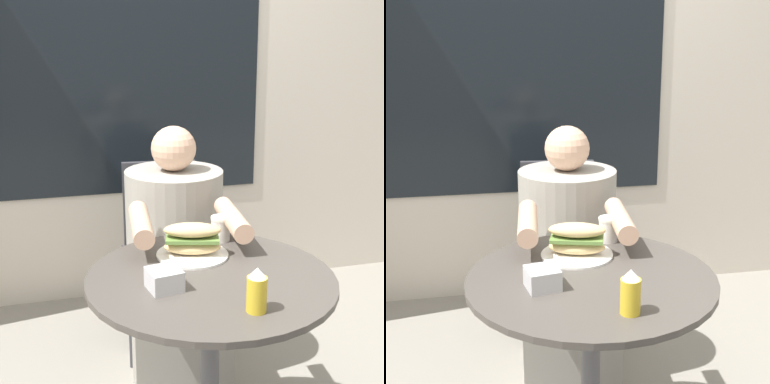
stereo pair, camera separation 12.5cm
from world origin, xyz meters
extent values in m
cube|color=beige|center=(0.00, 1.49, 1.40)|extent=(8.00, 0.08, 2.80)
cube|color=black|center=(-0.16, 1.44, 1.50)|extent=(1.73, 0.01, 1.79)
cylinder|color=#47423D|center=(0.00, 0.00, 0.73)|extent=(0.75, 0.75, 0.02)
cylinder|color=#515156|center=(0.00, 0.00, 0.37)|extent=(0.06, 0.06, 0.70)
cube|color=#333338|center=(0.03, 0.85, 0.44)|extent=(0.42, 0.42, 0.02)
cube|color=#333338|center=(0.05, 1.02, 0.66)|extent=(0.35, 0.07, 0.42)
cylinder|color=#333338|center=(0.18, 0.66, 0.21)|extent=(0.03, 0.03, 0.43)
cylinder|color=#333338|center=(-0.15, 0.70, 0.21)|extent=(0.03, 0.03, 0.43)
cylinder|color=#333338|center=(0.21, 0.99, 0.21)|extent=(0.03, 0.03, 0.43)
cylinder|color=#333338|center=(-0.12, 1.03, 0.21)|extent=(0.03, 0.03, 0.43)
cube|color=gray|center=(0.02, 0.55, 0.23)|extent=(0.43, 0.53, 0.45)
cylinder|color=gray|center=(0.03, 0.63, 0.68)|extent=(0.40, 0.40, 0.47)
sphere|color=#D6A889|center=(0.03, 0.63, 1.01)|extent=(0.18, 0.18, 0.18)
cylinder|color=#D6A889|center=(0.16, 0.25, 0.82)|extent=(0.10, 0.32, 0.07)
cylinder|color=#D6A889|center=(-0.16, 0.28, 0.82)|extent=(0.10, 0.32, 0.07)
cylinder|color=white|center=(-0.01, 0.16, 0.74)|extent=(0.24, 0.24, 0.01)
ellipsoid|color=#DBB77A|center=(-0.01, 0.16, 0.77)|extent=(0.20, 0.13, 0.05)
cube|color=olive|center=(-0.01, 0.16, 0.80)|extent=(0.19, 0.13, 0.01)
ellipsoid|color=#DBB77A|center=(-0.01, 0.16, 0.83)|extent=(0.20, 0.13, 0.05)
cylinder|color=silver|center=(0.12, 0.27, 0.78)|extent=(0.07, 0.07, 0.08)
cylinder|color=white|center=(0.12, 0.27, 0.82)|extent=(0.07, 0.07, 0.01)
cube|color=silver|center=(-0.15, -0.06, 0.77)|extent=(0.10, 0.10, 0.06)
cylinder|color=gold|center=(0.05, -0.24, 0.79)|extent=(0.05, 0.05, 0.10)
cone|color=white|center=(0.05, -0.24, 0.85)|extent=(0.05, 0.05, 0.03)
camera|label=1|loc=(-0.43, -1.41, 1.42)|focal=50.00mm
camera|label=2|loc=(-0.31, -1.44, 1.42)|focal=50.00mm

